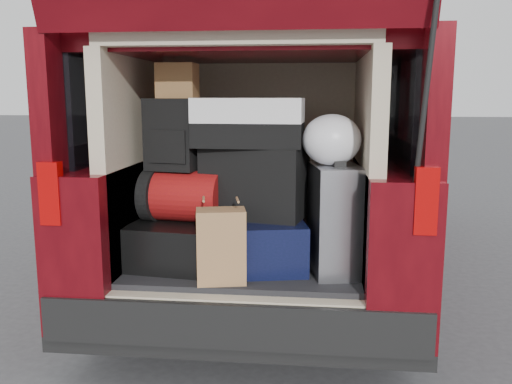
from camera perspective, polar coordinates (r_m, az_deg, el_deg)
ground at (r=3.12m, az=-1.47°, el=-18.12°), size 80.00×80.00×0.00m
minivan at (r=4.63m, az=1.54°, el=3.05°), size 1.90×5.35×2.77m
load_floor at (r=3.25m, az=-0.83°, el=-11.56°), size 1.24×1.05×0.55m
black_hardshell at (r=3.10m, az=-8.14°, el=-5.03°), size 0.51×0.65×0.24m
navy_hardshell at (r=3.02m, az=-0.05°, el=-5.11°), size 0.61×0.69×0.26m
silver_roller at (r=2.87m, az=8.35°, el=-2.88°), size 0.30×0.42×0.57m
kraft_bag at (r=2.71m, az=-3.70°, el=-5.71°), size 0.27×0.20×0.37m
red_duffel at (r=3.01m, az=-7.58°, el=-0.40°), size 0.47×0.34×0.28m
black_soft_case at (r=2.98m, az=-0.11°, el=1.10°), size 0.60×0.43×0.39m
backpack at (r=3.00m, az=-8.83°, el=5.99°), size 0.30×0.21×0.39m
twotone_duffel at (r=2.91m, az=-0.76°, el=7.32°), size 0.59×0.32×0.26m
grocery_sack_lower at (r=3.00m, az=-8.27°, el=11.50°), size 0.21×0.17×0.19m
plastic_bag_right at (r=2.81m, az=7.97°, el=5.46°), size 0.33×0.31×0.26m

